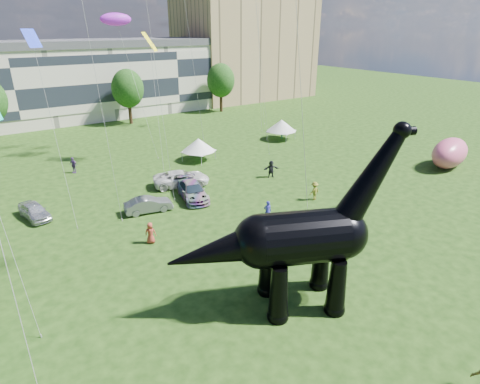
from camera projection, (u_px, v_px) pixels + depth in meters
ground at (329, 311)px, 23.39m from camera, size 220.00×220.00×0.00m
terrace_row at (10, 89)px, 63.89m from camera, size 78.00×11.00×12.00m
apartment_block at (245, 46)px, 89.43m from camera, size 28.00×18.00×22.00m
tree_mid_right at (127, 85)px, 65.35m from camera, size 5.20×5.20×9.44m
tree_far_right at (221, 78)px, 74.80m from camera, size 5.20×5.20×9.44m
dinosaur_sculpture at (293, 241)px, 22.50m from camera, size 13.29×7.44×11.23m
car_silver at (34, 211)px, 34.38m from camera, size 2.43×4.34×1.39m
car_grey at (148, 205)px, 35.59m from camera, size 4.38×2.19×1.38m
car_white at (181, 179)px, 41.34m from camera, size 6.23×4.28×1.58m
car_dark at (193, 191)px, 38.30m from camera, size 3.37×5.76×1.57m
gazebo_near at (198, 145)px, 48.70m from camera, size 5.24×5.24×2.76m
gazebo_far at (281, 126)px, 57.65m from camera, size 5.48×5.48×2.90m
inflatable_pink at (450, 153)px, 46.52m from camera, size 7.37×4.82×3.39m
visitors at (192, 215)px, 33.09m from camera, size 49.75×42.13×1.89m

